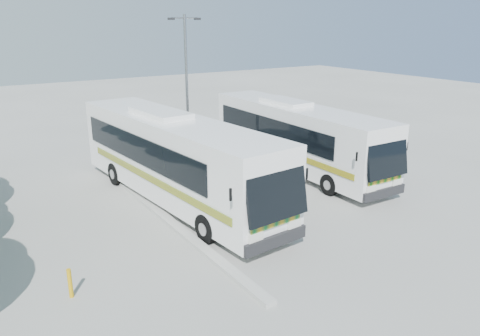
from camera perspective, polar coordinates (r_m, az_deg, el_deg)
ground at (r=19.48m, az=-1.22°, el=-6.13°), size 100.00×100.00×0.00m
kerb_divider at (r=20.14m, az=-9.84°, el=-5.35°), size 0.40×16.00×0.15m
coach_main at (r=20.82m, az=-7.92°, el=1.33°), size 3.93×13.77×3.77m
coach_adjacent at (r=25.41m, az=6.91°, el=3.98°), size 2.79×12.63×3.50m
lamppost at (r=27.48m, az=-6.52°, el=10.51°), size 1.99×0.25×8.16m
bollard at (r=14.98m, az=-20.01°, el=-13.06°), size 0.16×0.16×0.92m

